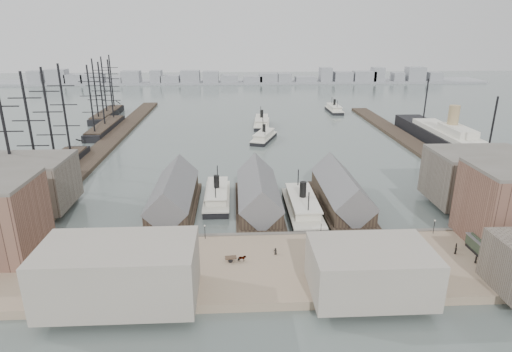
{
  "coord_description": "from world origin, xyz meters",
  "views": [
    {
      "loc": [
        -7.0,
        -106.11,
        53.43
      ],
      "look_at": [
        0.0,
        30.0,
        6.0
      ],
      "focal_mm": 30.0,
      "sensor_mm": 36.0,
      "label": 1
    }
  ],
  "objects": [
    {
      "name": "far_shore",
      "position": [
        -2.07,
        334.14,
        3.91
      ],
      "size": [
        500.0,
        40.0,
        15.72
      ],
      "color": "gray",
      "rests_on": "ground"
    },
    {
      "name": "horse_cart_left",
      "position": [
        -36.03,
        -18.24,
        2.8
      ],
      "size": [
        4.74,
        3.31,
        1.56
      ],
      "rotation": [
        0.0,
        0.0,
        1.1
      ],
      "color": "black",
      "rests_on": "quay"
    },
    {
      "name": "pedestrian_6",
      "position": [
        22.58,
        -8.0,
        2.86
      ],
      "size": [
        1.0,
        1.06,
        1.73
      ],
      "primitive_type": "imported",
      "rotation": [
        0.0,
        0.0,
        1.01
      ],
      "color": "black",
      "rests_on": "quay"
    },
    {
      "name": "ferry_docked_west",
      "position": [
        -13.0,
        22.36,
        2.25
      ],
      "size": [
        8.07,
        26.91,
        9.61
      ],
      "color": "black",
      "rests_on": "ground"
    },
    {
      "name": "west_wharf",
      "position": [
        -68.0,
        100.0,
        0.8
      ],
      "size": [
        10.0,
        220.0,
        1.6
      ],
      "primitive_type": "cube",
      "color": "#2D231C",
      "rests_on": "ground"
    },
    {
      "name": "tram",
      "position": [
        51.17,
        -18.33,
        3.77
      ],
      "size": [
        2.57,
        9.71,
        3.45
      ],
      "rotation": [
        0.0,
        0.0,
        0.01
      ],
      "color": "black",
      "rests_on": "quay"
    },
    {
      "name": "pedestrian_1",
      "position": [
        -45.12,
        -19.21,
        2.8
      ],
      "size": [
        0.98,
        0.93,
        1.61
      ],
      "primitive_type": "imported",
      "rotation": [
        0.0,
        0.0,
        3.69
      ],
      "color": "black",
      "rests_on": "quay"
    },
    {
      "name": "pedestrian_11",
      "position": [
        9.77,
        -17.57,
        2.88
      ],
      "size": [
        0.99,
        1.07,
        1.76
      ],
      "primitive_type": "imported",
      "rotation": [
        0.0,
        0.0,
        5.4
      ],
      "color": "black",
      "rests_on": "quay"
    },
    {
      "name": "ground",
      "position": [
        0.0,
        0.0,
        0.0
      ],
      "size": [
        900.0,
        900.0,
        0.0
      ],
      "primitive_type": "plane",
      "color": "#4E5A57",
      "rests_on": "ground"
    },
    {
      "name": "pedestrian_2",
      "position": [
        -21.06,
        -10.74,
        2.91
      ],
      "size": [
        1.36,
        1.12,
        1.83
      ],
      "primitive_type": "imported",
      "rotation": [
        0.0,
        0.0,
        3.58
      ],
      "color": "black",
      "rests_on": "quay"
    },
    {
      "name": "pedestrian_7",
      "position": [
        35.27,
        -24.69,
        2.82
      ],
      "size": [
        1.16,
        1.2,
        1.65
      ],
      "primitive_type": "imported",
      "rotation": [
        0.0,
        0.0,
        2.3
      ],
      "color": "black",
      "rests_on": "quay"
    },
    {
      "name": "ferry_shed_center",
      "position": [
        0.0,
        16.88,
        4.64
      ],
      "size": [
        14.0,
        42.0,
        12.6
      ],
      "color": "#2D231C",
      "rests_on": "ground"
    },
    {
      "name": "lamp_post_far_w",
      "position": [
        -45.0,
        -7.0,
        4.71
      ],
      "size": [
        0.44,
        0.44,
        3.92
      ],
      "color": "black",
      "rests_on": "quay"
    },
    {
      "name": "seawall",
      "position": [
        0.0,
        -5.2,
        1.15
      ],
      "size": [
        180.0,
        1.2,
        2.3
      ],
      "primitive_type": "cube",
      "color": "#59544C",
      "rests_on": "ground"
    },
    {
      "name": "ferry_docked_east",
      "position": [
        13.0,
        11.31,
        2.58
      ],
      "size": [
        9.24,
        30.8,
        11.0
      ],
      "color": "black",
      "rests_on": "ground"
    },
    {
      "name": "quay",
      "position": [
        0.0,
        -20.0,
        1.0
      ],
      "size": [
        180.0,
        30.0,
        2.0
      ],
      "primitive_type": "cube",
      "color": "#8B755D",
      "rests_on": "ground"
    },
    {
      "name": "horse_cart_right",
      "position": [
        11.57,
        -23.89,
        2.77
      ],
      "size": [
        4.76,
        2.79,
        1.47
      ],
      "rotation": [
        0.0,
        0.0,
        1.26
      ],
      "color": "black",
      "rests_on": "quay"
    },
    {
      "name": "pedestrian_4",
      "position": [
        2.32,
        -15.93,
        2.85
      ],
      "size": [
        0.99,
        0.89,
        1.7
      ],
      "primitive_type": "imported",
      "rotation": [
        0.0,
        0.0,
        5.75
      ],
      "color": "black",
      "rests_on": "quay"
    },
    {
      "name": "street_bldg_west",
      "position": [
        -30.0,
        -32.0,
        8.0
      ],
      "size": [
        30.0,
        16.0,
        12.0
      ],
      "primitive_type": "cube",
      "color": "gray",
      "rests_on": "quay"
    },
    {
      "name": "street_bldg_center",
      "position": [
        20.0,
        -32.0,
        7.0
      ],
      "size": [
        24.0,
        16.0,
        10.0
      ],
      "primitive_type": "cube",
      "color": "gray",
      "rests_on": "quay"
    },
    {
      "name": "horse_cart_center",
      "position": [
        -6.54,
        -18.8,
        2.82
      ],
      "size": [
        4.96,
        1.78,
        1.62
      ],
      "rotation": [
        0.0,
        0.0,
        1.68
      ],
      "color": "black",
      "rests_on": "quay"
    },
    {
      "name": "warehouse_east_back",
      "position": [
        68.0,
        15.0,
        9.5
      ],
      "size": [
        28.0,
        20.0,
        15.0
      ],
      "primitive_type": "cube",
      "color": "#60564C",
      "rests_on": "east_land"
    },
    {
      "name": "lamp_post_far_e",
      "position": [
        45.0,
        -7.0,
        4.71
      ],
      "size": [
        0.44,
        0.44,
        3.92
      ],
      "color": "black",
      "rests_on": "quay"
    },
    {
      "name": "ferry_shed_east",
      "position": [
        26.0,
        16.88,
        4.64
      ],
      "size": [
        14.0,
        42.0,
        12.6
      ],
      "color": "#2D231C",
      "rests_on": "ground"
    },
    {
      "name": "ferry_open_near",
      "position": [
        7.58,
        100.8,
        2.06
      ],
      "size": [
        15.29,
        25.62,
        8.78
      ],
      "rotation": [
        0.0,
        0.0,
        -0.35
      ],
      "color": "black",
      "rests_on": "ground"
    },
    {
      "name": "sailing_ship_far",
      "position": [
        -86.38,
        163.13,
        2.68
      ],
      "size": [
        9.02,
        50.09,
        37.06
      ],
      "color": "black",
      "rests_on": "ground"
    },
    {
      "name": "east_wharf",
      "position": [
        78.0,
        90.0,
        0.8
      ],
      "size": [
        10.0,
        180.0,
        1.6
      ],
      "primitive_type": "cube",
      "color": "#2D231C",
      "rests_on": "ground"
    },
    {
      "name": "ocean_steamer",
      "position": [
        92.0,
        79.87,
        4.39
      ],
      "size": [
        13.98,
        102.16,
        20.43
      ],
      "color": "black",
      "rests_on": "ground"
    },
    {
      "name": "pedestrian_3",
      "position": [
        -21.78,
        -20.94,
        2.81
      ],
      "size": [
        0.87,
        1.01,
        1.63
      ],
      "primitive_type": "imported",
      "rotation": [
        0.0,
        0.0,
        0.97
      ],
      "color": "black",
      "rests_on": "quay"
    },
    {
      "name": "lamp_post_near_e",
      "position": [
        15.0,
        -7.0,
        4.71
      ],
      "size": [
        0.44,
        0.44,
        3.92
      ],
      "color": "black",
      "rests_on": "quay"
    },
    {
      "name": "sailing_ship_mid",
      "position": [
        -77.12,
        125.64,
        2.63
      ],
      "size": [
        8.93,
        51.57,
        36.69
      ],
      "color": "black",
      "rests_on": "ground"
    },
    {
      "name": "ferry_open_far",
      "position": [
        59.71,
        174.84,
        2.11
      ],
      "size": [
        7.95,
        25.33,
        9.01
      ],
      "rotation": [
        0.0,
        0.0,
        0.02
      ],
      "color": "black",
      "rests_on": "ground"
    },
    {
      "name": "pedestrian_5",
      "position": [
        10.43,
        -19.55,
        2.82
      ],
      "size": [
        0.69,
        0.57,
        1.64
      ],
      "primitive_type": "imported",
      "rotation": [
        0.0,
        0.0,
        0.26
      ],
      "color": "black",
      "rests_on": "quay"
    },
    {
      "name": "sailing_ship_near",
      "position": [
        -76.05,
        46.99,
        2.95
      ],
      "size": [
        9.76,
        67.26,
        40.14
      ],
      "color": "black",
      "rests_on": "ground"
    },
    {
      "name": "ferry_shed_west",
      "position": [
        -26.0,
        16.88,
        4.64
      ],
      "size": [
        14.0,
        42.0,
        12.6
      ],
      "color": "#2D231C",
      "rests_on": "ground"
    },
    {
      "name": "pedestrian_9",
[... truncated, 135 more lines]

